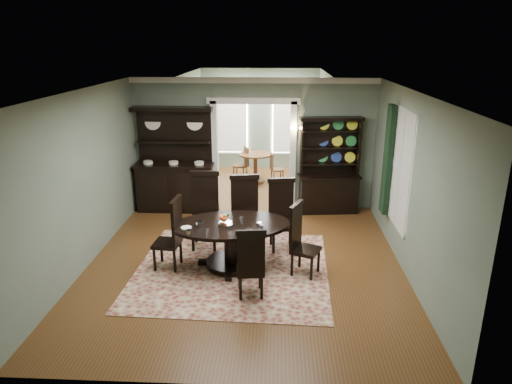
# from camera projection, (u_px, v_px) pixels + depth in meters

# --- Properties ---
(room) EXTENTS (5.51, 6.01, 3.01)m
(room) POSITION_uv_depth(u_px,v_px,m) (244.00, 178.00, 7.63)
(room) COLOR brown
(room) RESTS_ON ground
(parlor) EXTENTS (3.51, 3.50, 3.01)m
(parlor) POSITION_uv_depth(u_px,v_px,m) (259.00, 124.00, 12.85)
(parlor) COLOR brown
(parlor) RESTS_ON ground
(doorway_trim) EXTENTS (2.08, 0.25, 2.57)m
(doorway_trim) POSITION_uv_depth(u_px,v_px,m) (254.00, 139.00, 10.42)
(doorway_trim) COLOR silver
(doorway_trim) RESTS_ON floor
(right_window) EXTENTS (0.15, 1.47, 2.12)m
(right_window) POSITION_uv_depth(u_px,v_px,m) (394.00, 165.00, 8.33)
(right_window) COLOR white
(right_window) RESTS_ON wall_right
(wall_sconce) EXTENTS (0.27, 0.21, 0.21)m
(wall_sconce) POSITION_uv_depth(u_px,v_px,m) (296.00, 129.00, 10.14)
(wall_sconce) COLOR gold
(wall_sconce) RESTS_ON back_wall_right
(rug) EXTENTS (3.38, 3.23, 0.01)m
(rug) POSITION_uv_depth(u_px,v_px,m) (232.00, 269.00, 7.90)
(rug) COLOR maroon
(rug) RESTS_ON floor
(dining_table) EXTENTS (2.22, 2.19, 0.80)m
(dining_table) POSITION_uv_depth(u_px,v_px,m) (231.00, 237.00, 7.85)
(dining_table) COLOR black
(dining_table) RESTS_ON rug
(centerpiece) EXTENTS (1.40, 0.90, 0.23)m
(centerpiece) POSITION_uv_depth(u_px,v_px,m) (226.00, 222.00, 7.67)
(centerpiece) COLOR silver
(centerpiece) RESTS_ON dining_table
(chair_far_left) EXTENTS (0.56, 0.52, 1.45)m
(chair_far_left) POSITION_uv_depth(u_px,v_px,m) (205.00, 207.00, 8.63)
(chair_far_left) COLOR black
(chair_far_left) RESTS_ON rug
(chair_far_mid) EXTENTS (0.60, 0.57, 1.43)m
(chair_far_mid) POSITION_uv_depth(u_px,v_px,m) (245.00, 211.00, 8.46)
(chair_far_mid) COLOR black
(chair_far_mid) RESTS_ON rug
(chair_far_right) EXTENTS (0.56, 0.54, 1.34)m
(chair_far_right) POSITION_uv_depth(u_px,v_px,m) (281.00, 212.00, 8.56)
(chair_far_right) COLOR black
(chair_far_right) RESTS_ON rug
(chair_end_left) EXTENTS (0.49, 0.51, 1.28)m
(chair_end_left) POSITION_uv_depth(u_px,v_px,m) (172.00, 232.00, 7.74)
(chair_end_left) COLOR black
(chair_end_left) RESTS_ON rug
(chair_end_right) EXTENTS (0.58, 0.60, 1.24)m
(chair_end_right) POSITION_uv_depth(u_px,v_px,m) (300.00, 237.00, 7.58)
(chair_end_right) COLOR black
(chair_end_right) RESTS_ON rug
(chair_near) EXTENTS (0.48, 0.46, 1.17)m
(chair_near) POSITION_uv_depth(u_px,v_px,m) (251.00, 262.00, 6.83)
(chair_near) COLOR black
(chair_near) RESTS_ON rug
(sideboard) EXTENTS (1.80, 0.64, 2.38)m
(sideboard) POSITION_uv_depth(u_px,v_px,m) (175.00, 175.00, 10.49)
(sideboard) COLOR black
(sideboard) RESTS_ON floor
(welsh_dresser) EXTENTS (1.44, 0.65, 2.18)m
(welsh_dresser) POSITION_uv_depth(u_px,v_px,m) (329.00, 178.00, 10.37)
(welsh_dresser) COLOR black
(welsh_dresser) RESTS_ON floor
(parlor_table) EXTENTS (0.89, 0.89, 0.82)m
(parlor_table) POSITION_uv_depth(u_px,v_px,m) (255.00, 164.00, 12.56)
(parlor_table) COLOR brown
(parlor_table) RESTS_ON parlor_floor
(parlor_chair_left) EXTENTS (0.47, 0.46, 0.98)m
(parlor_chair_left) POSITION_uv_depth(u_px,v_px,m) (243.00, 163.00, 12.65)
(parlor_chair_left) COLOR brown
(parlor_chair_left) RESTS_ON parlor_floor
(parlor_chair_right) EXTENTS (0.40, 0.39, 0.87)m
(parlor_chair_right) POSITION_uv_depth(u_px,v_px,m) (275.00, 168.00, 12.43)
(parlor_chair_right) COLOR brown
(parlor_chair_right) RESTS_ON parlor_floor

